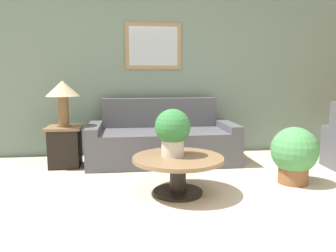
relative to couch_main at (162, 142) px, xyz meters
name	(u,v)px	position (x,y,z in m)	size (l,w,h in m)	color
ground_plane	(228,233)	(0.28, -2.34, -0.30)	(20.00, 20.00, 0.00)	#BCAD93
wall_back	(175,73)	(0.27, 0.59, 1.01)	(8.00, 0.09, 2.60)	slate
couch_main	(162,142)	(0.00, 0.00, 0.00)	(2.14, 0.95, 0.92)	#4C4C51
coffee_table	(178,167)	(0.02, -1.38, 0.00)	(0.97, 0.97, 0.41)	black
side_table	(65,146)	(-1.37, -0.11, -0.01)	(0.48, 0.48, 0.57)	black
table_lamp	(63,92)	(-1.37, -0.11, 0.74)	(0.45, 0.45, 0.63)	brown
potted_plant_on_table	(173,130)	(-0.03, -1.32, 0.39)	(0.38, 0.38, 0.51)	beige
potted_plant_floor	(294,153)	(1.42, -1.21, 0.06)	(0.54, 0.54, 0.67)	brown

